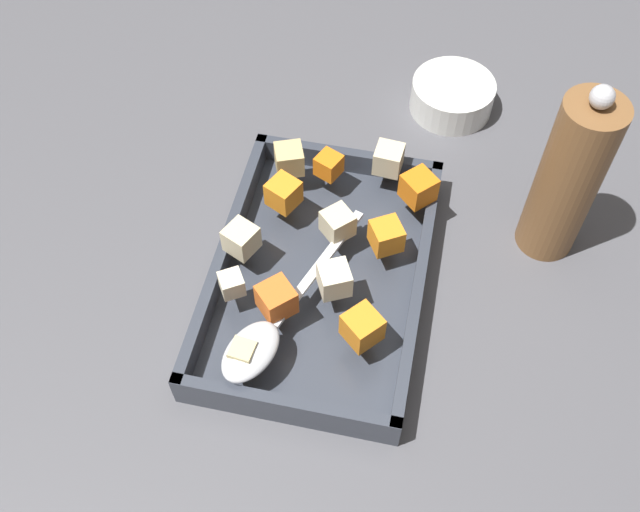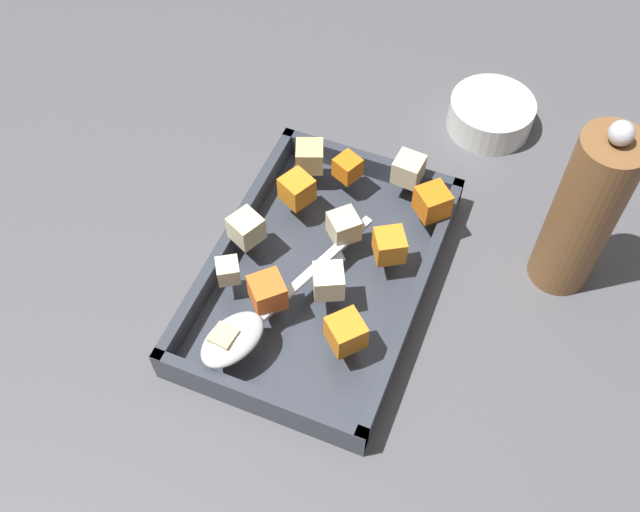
{
  "view_description": "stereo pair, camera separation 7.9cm",
  "coord_description": "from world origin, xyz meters",
  "px_view_note": "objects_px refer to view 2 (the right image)",
  "views": [
    {
      "loc": [
        0.44,
        0.11,
        0.7
      ],
      "look_at": [
        0.0,
        0.02,
        0.06
      ],
      "focal_mm": 41.54,
      "sensor_mm": 36.0,
      "label": 1
    },
    {
      "loc": [
        0.42,
        0.19,
        0.7
      ],
      "look_at": [
        0.0,
        0.02,
        0.06
      ],
      "focal_mm": 41.54,
      "sensor_mm": 36.0,
      "label": 2
    }
  ],
  "objects_px": {
    "serving_spoon": "(243,331)",
    "pepper_mill": "(584,213)",
    "baking_dish": "(320,278)",
    "small_prep_bowl": "(491,115)"
  },
  "relations": [
    {
      "from": "baking_dish",
      "to": "pepper_mill",
      "type": "xyz_separation_m",
      "value": [
        -0.12,
        0.24,
        0.09
      ]
    },
    {
      "from": "serving_spoon",
      "to": "small_prep_bowl",
      "type": "height_order",
      "value": "serving_spoon"
    },
    {
      "from": "pepper_mill",
      "to": "small_prep_bowl",
      "type": "bearing_deg",
      "value": -146.21
    },
    {
      "from": "baking_dish",
      "to": "small_prep_bowl",
      "type": "distance_m",
      "value": 0.33
    },
    {
      "from": "serving_spoon",
      "to": "pepper_mill",
      "type": "bearing_deg",
      "value": -30.66
    },
    {
      "from": "pepper_mill",
      "to": "small_prep_bowl",
      "type": "xyz_separation_m",
      "value": [
        -0.2,
        -0.13,
        -0.09
      ]
    },
    {
      "from": "pepper_mill",
      "to": "baking_dish",
      "type": "bearing_deg",
      "value": -64.46
    },
    {
      "from": "small_prep_bowl",
      "to": "baking_dish",
      "type": "bearing_deg",
      "value": -19.79
    },
    {
      "from": "baking_dish",
      "to": "serving_spoon",
      "type": "distance_m",
      "value": 0.13
    },
    {
      "from": "baking_dish",
      "to": "serving_spoon",
      "type": "bearing_deg",
      "value": -18.56
    }
  ]
}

